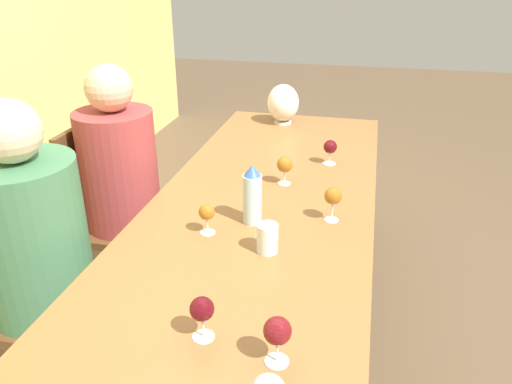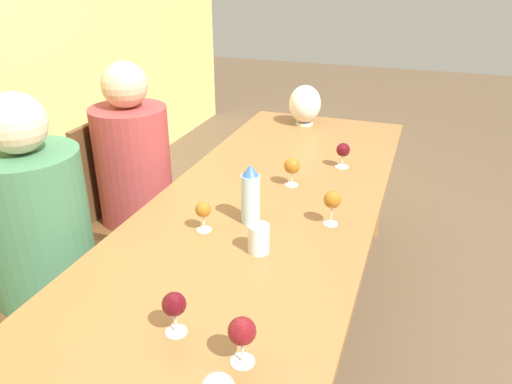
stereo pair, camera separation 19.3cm
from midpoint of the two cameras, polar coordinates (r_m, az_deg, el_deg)
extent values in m
plane|color=brown|center=(2.53, -1.68, -16.76)|extent=(14.00, 14.00, 0.00)
cube|color=#936033|center=(2.11, -1.93, -1.75)|extent=(2.62, 0.93, 0.04)
cylinder|color=#936033|center=(3.31, 9.73, 1.06)|extent=(0.07, 0.07, 0.72)
cylinder|color=#936033|center=(3.42, -2.58, 2.21)|extent=(0.07, 0.07, 0.72)
cylinder|color=#ADCCD6|center=(1.91, -3.36, -0.90)|extent=(0.07, 0.07, 0.20)
cone|color=#33599E|center=(1.86, -3.45, 2.43)|extent=(0.07, 0.07, 0.04)
cylinder|color=silver|center=(1.74, -1.87, -5.39)|extent=(0.08, 0.08, 0.10)
cylinder|color=silver|center=(3.14, 1.30, 7.99)|extent=(0.11, 0.11, 0.01)
ellipsoid|color=silver|center=(3.11, 1.33, 10.13)|extent=(0.19, 0.19, 0.23)
cylinder|color=silver|center=(1.35, -1.94, -18.92)|extent=(0.06, 0.06, 0.00)
cylinder|color=silver|center=(1.32, -1.96, -17.83)|extent=(0.01, 0.01, 0.07)
sphere|color=maroon|center=(1.28, -2.00, -15.72)|extent=(0.07, 0.07, 0.07)
cylinder|color=silver|center=(1.43, -10.03, -16.11)|extent=(0.06, 0.06, 0.00)
cylinder|color=silver|center=(1.41, -10.13, -15.09)|extent=(0.01, 0.01, 0.06)
sphere|color=#510C14|center=(1.37, -10.33, -13.15)|extent=(0.07, 0.07, 0.07)
cylinder|color=silver|center=(1.90, -8.47, -4.68)|extent=(0.06, 0.06, 0.00)
cylinder|color=silver|center=(1.88, -8.53, -3.85)|extent=(0.01, 0.01, 0.06)
sphere|color=#995B19|center=(1.85, -8.64, -2.36)|extent=(0.06, 0.06, 0.06)
cylinder|color=silver|center=(2.52, 6.20, 3.23)|extent=(0.07, 0.07, 0.00)
cylinder|color=silver|center=(2.51, 6.23, 3.88)|extent=(0.01, 0.01, 0.06)
sphere|color=#510C14|center=(2.48, 6.30, 5.12)|extent=(0.07, 0.07, 0.07)
cylinder|color=silver|center=(1.97, 5.85, -3.26)|extent=(0.06, 0.06, 0.00)
cylinder|color=silver|center=(1.95, 5.90, -2.26)|extent=(0.01, 0.01, 0.07)
sphere|color=#995B19|center=(1.93, 5.99, -0.51)|extent=(0.07, 0.07, 0.07)
cylinder|color=silver|center=(2.28, 0.84, 0.94)|extent=(0.06, 0.06, 0.00)
cylinder|color=silver|center=(2.26, 0.84, 1.67)|extent=(0.01, 0.01, 0.06)
sphere|color=#995B19|center=(2.24, 0.85, 3.12)|extent=(0.07, 0.07, 0.07)
cube|color=brown|center=(2.21, -25.10, -12.05)|extent=(0.44, 0.44, 0.04)
cylinder|color=brown|center=(2.37, -17.51, -14.90)|extent=(0.04, 0.04, 0.42)
cylinder|color=brown|center=(2.56, -25.08, -12.91)|extent=(0.04, 0.04, 0.42)
cube|color=brown|center=(2.68, -16.62, -3.85)|extent=(0.44, 0.44, 0.04)
cube|color=brown|center=(2.66, -21.10, 1.80)|extent=(0.40, 0.03, 0.50)
cylinder|color=brown|center=(2.57, -14.24, -10.87)|extent=(0.04, 0.04, 0.42)
cylinder|color=brown|center=(2.85, -10.89, -6.59)|extent=(0.04, 0.04, 0.42)
cylinder|color=brown|center=(2.75, -21.42, -9.38)|extent=(0.04, 0.04, 0.42)
cylinder|color=brown|center=(3.02, -17.56, -5.54)|extent=(0.04, 0.04, 0.42)
cube|color=#2D2D38|center=(2.30, -22.68, -16.64)|extent=(0.30, 0.22, 0.46)
cylinder|color=#3D704C|center=(2.05, -26.72, -4.81)|extent=(0.39, 0.39, 0.60)
sphere|color=beige|center=(1.90, -29.12, 6.04)|extent=(0.22, 0.22, 0.22)
cube|color=#2D2D38|center=(2.75, -14.89, -7.86)|extent=(0.28, 0.20, 0.46)
cylinder|color=#993838|center=(2.54, -17.49, 2.34)|extent=(0.37, 0.37, 0.59)
sphere|color=#D6A884|center=(2.42, -18.73, 11.15)|extent=(0.22, 0.22, 0.22)
camera|label=1|loc=(0.10, -92.81, -1.32)|focal=35.00mm
camera|label=2|loc=(0.10, 87.19, 1.32)|focal=35.00mm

